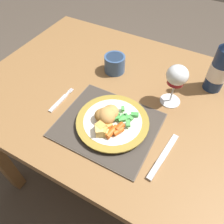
{
  "coord_description": "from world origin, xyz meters",
  "views": [
    {
      "loc": [
        0.19,
        -0.56,
        1.34
      ],
      "look_at": [
        -0.04,
        -0.14,
        0.78
      ],
      "focal_mm": 35.0,
      "sensor_mm": 36.0,
      "label": 1
    }
  ],
  "objects_px": {
    "dinner_plate": "(113,122)",
    "fork": "(60,101)",
    "table_knife": "(161,160)",
    "bottle": "(221,66)",
    "wine_glass": "(177,77)",
    "dining_table": "(136,114)",
    "drinking_cup": "(115,63)"
  },
  "relations": [
    {
      "from": "dinner_plate",
      "to": "fork",
      "type": "height_order",
      "value": "dinner_plate"
    },
    {
      "from": "table_knife",
      "to": "bottle",
      "type": "xyz_separation_m",
      "value": [
        0.06,
        0.4,
        0.1
      ]
    },
    {
      "from": "wine_glass",
      "to": "table_knife",
      "type": "bearing_deg",
      "value": -77.31
    },
    {
      "from": "dinner_plate",
      "to": "bottle",
      "type": "distance_m",
      "value": 0.45
    },
    {
      "from": "dining_table",
      "to": "wine_glass",
      "type": "distance_m",
      "value": 0.25
    },
    {
      "from": "dinner_plate",
      "to": "wine_glass",
      "type": "distance_m",
      "value": 0.26
    },
    {
      "from": "dining_table",
      "to": "fork",
      "type": "relative_size",
      "value": 9.35
    },
    {
      "from": "dinner_plate",
      "to": "drinking_cup",
      "type": "distance_m",
      "value": 0.3
    },
    {
      "from": "bottle",
      "to": "drinking_cup",
      "type": "height_order",
      "value": "bottle"
    },
    {
      "from": "dining_table",
      "to": "bottle",
      "type": "height_order",
      "value": "bottle"
    },
    {
      "from": "dining_table",
      "to": "drinking_cup",
      "type": "xyz_separation_m",
      "value": [
        -0.16,
        0.1,
        0.13
      ]
    },
    {
      "from": "dinner_plate",
      "to": "wine_glass",
      "type": "bearing_deg",
      "value": 56.31
    },
    {
      "from": "fork",
      "to": "wine_glass",
      "type": "distance_m",
      "value": 0.43
    },
    {
      "from": "fork",
      "to": "drinking_cup",
      "type": "bearing_deg",
      "value": 70.39
    },
    {
      "from": "bottle",
      "to": "fork",
      "type": "bearing_deg",
      "value": -143.86
    },
    {
      "from": "dining_table",
      "to": "fork",
      "type": "distance_m",
      "value": 0.31
    },
    {
      "from": "drinking_cup",
      "to": "table_knife",
      "type": "bearing_deg",
      "value": -43.78
    },
    {
      "from": "bottle",
      "to": "wine_glass",
      "type": "bearing_deg",
      "value": -128.62
    },
    {
      "from": "dining_table",
      "to": "wine_glass",
      "type": "xyz_separation_m",
      "value": [
        0.11,
        0.04,
        0.21
      ]
    },
    {
      "from": "dinner_plate",
      "to": "table_knife",
      "type": "height_order",
      "value": "dinner_plate"
    },
    {
      "from": "table_knife",
      "to": "drinking_cup",
      "type": "distance_m",
      "value": 0.45
    },
    {
      "from": "bottle",
      "to": "table_knife",
      "type": "bearing_deg",
      "value": -99.04
    },
    {
      "from": "dinner_plate",
      "to": "drinking_cup",
      "type": "relative_size",
      "value": 2.83
    },
    {
      "from": "fork",
      "to": "wine_glass",
      "type": "xyz_separation_m",
      "value": [
        0.36,
        0.2,
        0.11
      ]
    },
    {
      "from": "dinner_plate",
      "to": "fork",
      "type": "xyz_separation_m",
      "value": [
        -0.23,
        0.0,
        -0.01
      ]
    },
    {
      "from": "table_knife",
      "to": "dinner_plate",
      "type": "bearing_deg",
      "value": 165.9
    },
    {
      "from": "table_knife",
      "to": "wine_glass",
      "type": "height_order",
      "value": "wine_glass"
    },
    {
      "from": "table_knife",
      "to": "bottle",
      "type": "distance_m",
      "value": 0.42
    },
    {
      "from": "dining_table",
      "to": "table_knife",
      "type": "height_order",
      "value": "table_knife"
    },
    {
      "from": "dinner_plate",
      "to": "dining_table",
      "type": "bearing_deg",
      "value": 81.82
    },
    {
      "from": "dining_table",
      "to": "fork",
      "type": "height_order",
      "value": "fork"
    },
    {
      "from": "drinking_cup",
      "to": "dinner_plate",
      "type": "bearing_deg",
      "value": -63.19
    }
  ]
}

